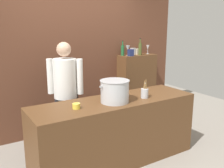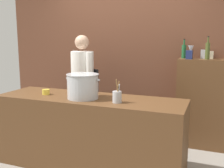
# 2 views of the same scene
# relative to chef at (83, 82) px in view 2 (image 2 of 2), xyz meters

# --- Properties ---
(ground_plane) EXTENTS (8.00, 8.00, 0.00)m
(ground_plane) POSITION_rel_chef_xyz_m (0.44, -0.68, -0.96)
(ground_plane) COLOR gray
(brick_back_panel) EXTENTS (4.40, 0.10, 3.00)m
(brick_back_panel) POSITION_rel_chef_xyz_m (0.44, 0.72, 0.54)
(brick_back_panel) COLOR brown
(brick_back_panel) RESTS_ON ground_plane
(prep_counter) EXTENTS (2.33, 0.70, 0.90)m
(prep_counter) POSITION_rel_chef_xyz_m (0.44, -0.68, -0.51)
(prep_counter) COLOR brown
(prep_counter) RESTS_ON ground_plane
(bar_cabinet) EXTENTS (0.76, 0.32, 1.32)m
(bar_cabinet) POSITION_rel_chef_xyz_m (1.72, 0.51, -0.31)
(bar_cabinet) COLOR brown
(bar_cabinet) RESTS_ON ground_plane
(chef) EXTENTS (0.46, 0.41, 1.66)m
(chef) POSITION_rel_chef_xyz_m (0.00, 0.00, 0.00)
(chef) COLOR black
(chef) RESTS_ON ground_plane
(stockpot_large) EXTENTS (0.44, 0.39, 0.29)m
(stockpot_large) POSITION_rel_chef_xyz_m (0.39, -0.75, 0.08)
(stockpot_large) COLOR #B7BABF
(stockpot_large) RESTS_ON prep_counter
(utensil_crock) EXTENTS (0.10, 0.10, 0.27)m
(utensil_crock) POSITION_rel_chef_xyz_m (0.85, -0.80, 0.01)
(utensil_crock) COLOR #B7BABF
(utensil_crock) RESTS_ON prep_counter
(butter_jar) EXTENTS (0.10, 0.10, 0.07)m
(butter_jar) POSITION_rel_chef_xyz_m (-0.16, -0.73, -0.03)
(butter_jar) COLOR yellow
(butter_jar) RESTS_ON prep_counter
(wine_bottle_green) EXTENTS (0.06, 0.06, 0.28)m
(wine_bottle_green) POSITION_rel_chef_xyz_m (1.40, 0.56, 0.46)
(wine_bottle_green) COLOR #1E592D
(wine_bottle_green) RESTS_ON bar_cabinet
(wine_bottle_olive) EXTENTS (0.06, 0.06, 0.32)m
(wine_bottle_olive) POSITION_rel_chef_xyz_m (1.74, 0.45, 0.48)
(wine_bottle_olive) COLOR #475123
(wine_bottle_olive) RESTS_ON bar_cabinet
(wine_glass_wide) EXTENTS (0.08, 0.08, 0.19)m
(wine_glass_wide) POSITION_rel_chef_xyz_m (1.50, 0.53, 0.49)
(wine_glass_wide) COLOR silver
(wine_glass_wide) RESTS_ON bar_cabinet
(spice_tin_silver) EXTENTS (0.08, 0.08, 0.13)m
(spice_tin_silver) POSITION_rel_chef_xyz_m (1.68, 0.60, 0.42)
(spice_tin_silver) COLOR #B2B2B7
(spice_tin_silver) RESTS_ON bar_cabinet
(spice_tin_navy) EXTENTS (0.09, 0.09, 0.12)m
(spice_tin_navy) POSITION_rel_chef_xyz_m (1.49, 0.42, 0.42)
(spice_tin_navy) COLOR navy
(spice_tin_navy) RESTS_ON bar_cabinet
(spice_tin_cream) EXTENTS (0.09, 0.09, 0.11)m
(spice_tin_cream) POSITION_rel_chef_xyz_m (1.77, 0.59, 0.41)
(spice_tin_cream) COLOR beige
(spice_tin_cream) RESTS_ON bar_cabinet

